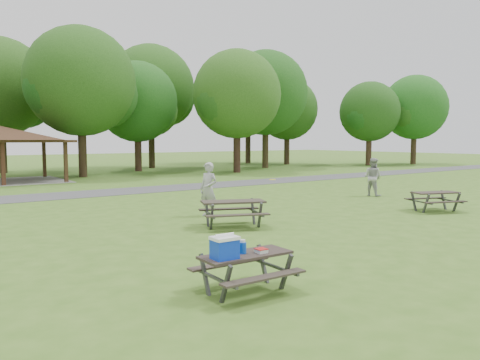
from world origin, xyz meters
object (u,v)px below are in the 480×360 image
object	(u,v)px
picnic_table_near	(239,257)
frisbee_thrower	(209,189)
frisbee_catcher	(373,177)
picnic_table_middle	(233,207)

from	to	relation	value
picnic_table_near	frisbee_thrower	world-z (taller)	frisbee_thrower
picnic_table_near	frisbee_catcher	distance (m)	16.13
frisbee_thrower	frisbee_catcher	bearing A→B (deg)	72.71
picnic_table_middle	frisbee_catcher	distance (m)	10.63
picnic_table_middle	frisbee_catcher	size ratio (longest dim) A/B	1.31
picnic_table_near	frisbee_catcher	xyz separation A→B (m)	(14.04, 7.92, 0.26)
frisbee_thrower	picnic_table_middle	bearing A→B (deg)	-31.75
picnic_table_near	frisbee_thrower	xyz separation A→B (m)	(4.23, 7.62, 0.30)
frisbee_thrower	frisbee_catcher	distance (m)	9.82
picnic_table_near	picnic_table_middle	bearing A→B (deg)	55.29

